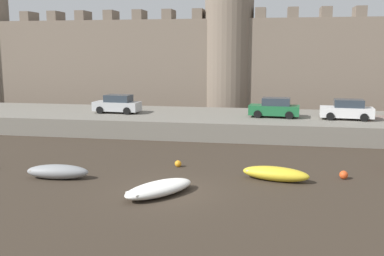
% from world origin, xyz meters
% --- Properties ---
extents(ground_plane, '(160.00, 160.00, 0.00)m').
position_xyz_m(ground_plane, '(0.00, 0.00, 0.00)').
color(ground_plane, '#382D23').
extents(quay_road, '(70.37, 10.00, 1.48)m').
position_xyz_m(quay_road, '(0.00, 17.35, 0.74)').
color(quay_road, slate).
rests_on(quay_road, ground).
extents(castle, '(64.25, 5.88, 18.31)m').
position_xyz_m(castle, '(-0.00, 28.82, 6.35)').
color(castle, '#7A6B5B').
rests_on(castle, ground).
extents(rowboat_midflat_left, '(3.53, 1.40, 0.79)m').
position_xyz_m(rowboat_midflat_left, '(-6.62, 1.14, 0.41)').
color(rowboat_midflat_left, gray).
rests_on(rowboat_midflat_left, ground).
extents(rowboat_midflat_centre, '(3.60, 4.09, 0.66)m').
position_xyz_m(rowboat_midflat_centre, '(-0.42, -0.65, 0.35)').
color(rowboat_midflat_centre, silver).
rests_on(rowboat_midflat_centre, ground).
extents(rowboat_foreground_left, '(3.78, 1.87, 0.77)m').
position_xyz_m(rowboat_foreground_left, '(5.15, 2.90, 0.40)').
color(rowboat_foreground_left, yellow).
rests_on(rowboat_foreground_left, ground).
extents(mooring_buoy_mid_mud, '(0.47, 0.47, 0.47)m').
position_xyz_m(mooring_buoy_mid_mud, '(8.84, 3.87, 0.23)').
color(mooring_buoy_mid_mud, '#E04C1E').
rests_on(mooring_buoy_mid_mud, ground).
extents(mooring_buoy_near_shore, '(0.40, 0.40, 0.40)m').
position_xyz_m(mooring_buoy_near_shore, '(-0.63, 4.80, 0.20)').
color(mooring_buoy_near_shore, orange).
rests_on(mooring_buoy_near_shore, ground).
extents(car_quay_centre_east, '(4.20, 2.09, 1.62)m').
position_xyz_m(car_quay_centre_east, '(5.06, 16.65, 2.26)').
color(car_quay_centre_east, '#1E6638').
rests_on(car_quay_centre_east, quay_road).
extents(car_quay_east, '(4.20, 2.09, 1.62)m').
position_xyz_m(car_quay_east, '(-8.69, 16.83, 2.26)').
color(car_quay_east, '#B2B5B7').
rests_on(car_quay_east, quay_road).
extents(car_quay_west, '(4.20, 2.09, 1.62)m').
position_xyz_m(car_quay_west, '(10.80, 16.40, 2.26)').
color(car_quay_west, silver).
rests_on(car_quay_west, quay_road).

